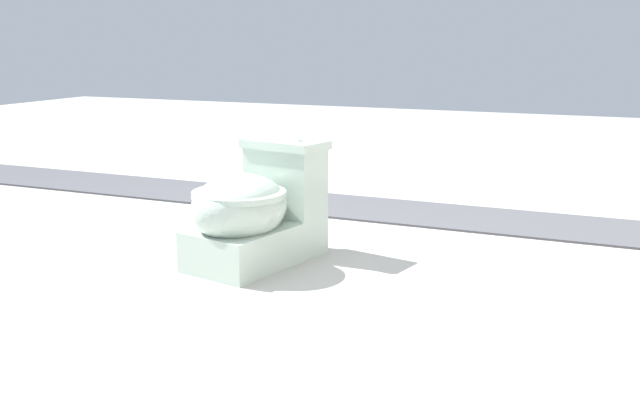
# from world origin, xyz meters

# --- Properties ---
(ground_plane) EXTENTS (14.00, 14.00, 0.00)m
(ground_plane) POSITION_xyz_m (0.00, 0.00, 0.00)
(ground_plane) COLOR #A8A59E
(gravel_strip) EXTENTS (0.56, 8.00, 0.01)m
(gravel_strip) POSITION_xyz_m (-1.17, 0.50, 0.01)
(gravel_strip) COLOR #4C4C51
(gravel_strip) RESTS_ON ground
(toilet) EXTENTS (0.69, 0.49, 0.52)m
(toilet) POSITION_xyz_m (-0.03, -0.11, 0.22)
(toilet) COLOR #B2C6B7
(toilet) RESTS_ON ground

